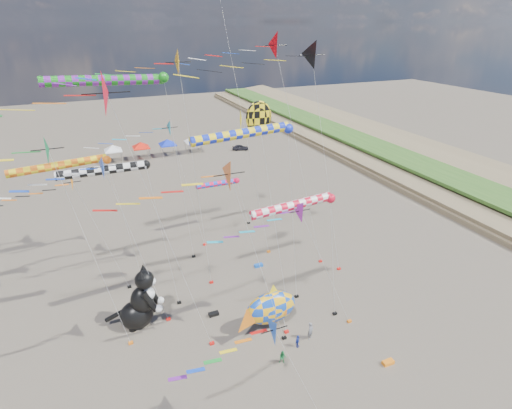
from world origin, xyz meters
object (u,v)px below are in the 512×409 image
object	(u,v)px
cat_inflatable	(138,296)
child_blue	(298,341)
child_green	(283,357)
parked_car	(240,147)
fish_inflatable	(270,308)
person_adult	(310,331)

from	to	relation	value
cat_inflatable	child_blue	bearing A→B (deg)	-16.14
cat_inflatable	child_green	bearing A→B (deg)	-24.75
child_blue	parked_car	world-z (taller)	child_blue
parked_car	child_blue	bearing A→B (deg)	-178.67
fish_inflatable	parked_car	distance (m)	51.97
child_green	person_adult	bearing A→B (deg)	53.15
cat_inflatable	fish_inflatable	size ratio (longest dim) A/B	0.97
cat_inflatable	person_adult	xyz separation A→B (m)	(12.44, -7.28, -2.07)
fish_inflatable	parked_car	bearing A→B (deg)	71.58
child_blue	fish_inflatable	bearing A→B (deg)	77.45
child_green	child_blue	size ratio (longest dim) A/B	1.00
child_blue	child_green	bearing A→B (deg)	174.24
child_green	parked_car	size ratio (longest dim) A/B	0.35
cat_inflatable	parked_car	bearing A→B (deg)	77.94
person_adult	child_blue	size ratio (longest dim) A/B	1.42
fish_inflatable	cat_inflatable	bearing A→B (deg)	153.62
fish_inflatable	child_blue	distance (m)	3.39
fish_inflatable	child_green	xyz separation A→B (m)	(-0.72, -3.78, -1.63)
person_adult	cat_inflatable	bearing A→B (deg)	114.74
person_adult	child_green	bearing A→B (deg)	168.78
cat_inflatable	child_blue	world-z (taller)	cat_inflatable
fish_inflatable	person_adult	bearing A→B (deg)	-43.03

